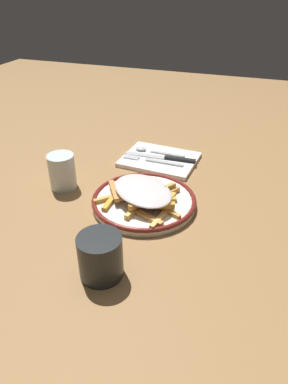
{
  "coord_description": "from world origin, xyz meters",
  "views": [
    {
      "loc": [
        -0.64,
        -0.22,
        0.47
      ],
      "look_at": [
        0.0,
        0.0,
        0.04
      ],
      "focal_mm": 32.31,
      "sensor_mm": 36.0,
      "label": 1
    }
  ],
  "objects_px": {
    "plate": "(144,201)",
    "knife": "(166,158)",
    "fork": "(153,161)",
    "water_glass": "(62,171)",
    "spoon": "(151,151)",
    "coffee_mug": "(99,255)",
    "fries_heap": "(143,193)",
    "napkin": "(160,160)"
  },
  "relations": [
    {
      "from": "fork",
      "to": "coffee_mug",
      "type": "distance_m",
      "value": 0.43
    },
    {
      "from": "fork",
      "to": "coffee_mug",
      "type": "height_order",
      "value": "coffee_mug"
    },
    {
      "from": "plate",
      "to": "fries_heap",
      "type": "xyz_separation_m",
      "value": [
        -0.01,
        -0.0,
        0.03
      ]
    },
    {
      "from": "spoon",
      "to": "water_glass",
      "type": "xyz_separation_m",
      "value": [
        -0.24,
        0.16,
        0.03
      ]
    },
    {
      "from": "fries_heap",
      "to": "fork",
      "type": "distance_m",
      "value": 0.21
    },
    {
      "from": "plate",
      "to": "napkin",
      "type": "distance_m",
      "value": 0.23
    },
    {
      "from": "plate",
      "to": "knife",
      "type": "relative_size",
      "value": 1.17
    },
    {
      "from": "spoon",
      "to": "coffee_mug",
      "type": "relative_size",
      "value": 1.42
    },
    {
      "from": "plate",
      "to": "water_glass",
      "type": "distance_m",
      "value": 0.22
    },
    {
      "from": "plate",
      "to": "fork",
      "type": "height_order",
      "value": "plate"
    },
    {
      "from": "coffee_mug",
      "to": "fries_heap",
      "type": "bearing_deg",
      "value": -1.58
    },
    {
      "from": "spoon",
      "to": "water_glass",
      "type": "distance_m",
      "value": 0.29
    },
    {
      "from": "napkin",
      "to": "fork",
      "type": "xyz_separation_m",
      "value": [
        -0.03,
        0.01,
        0.01
      ]
    },
    {
      "from": "plate",
      "to": "knife",
      "type": "height_order",
      "value": "plate"
    },
    {
      "from": "napkin",
      "to": "water_glass",
      "type": "bearing_deg",
      "value": 138.51
    },
    {
      "from": "knife",
      "to": "coffee_mug",
      "type": "distance_m",
      "value": 0.46
    },
    {
      "from": "knife",
      "to": "water_glass",
      "type": "relative_size",
      "value": 2.34
    },
    {
      "from": "coffee_mug",
      "to": "fork",
      "type": "bearing_deg",
      "value": 5.02
    },
    {
      "from": "napkin",
      "to": "plate",
      "type": "bearing_deg",
      "value": -172.39
    },
    {
      "from": "fork",
      "to": "spoon",
      "type": "bearing_deg",
      "value": 21.94
    },
    {
      "from": "napkin",
      "to": "spoon",
      "type": "bearing_deg",
      "value": 50.7
    },
    {
      "from": "fries_heap",
      "to": "spoon",
      "type": "relative_size",
      "value": 1.36
    },
    {
      "from": "fork",
      "to": "coffee_mug",
      "type": "bearing_deg",
      "value": -174.98
    },
    {
      "from": "coffee_mug",
      "to": "napkin",
      "type": "bearing_deg",
      "value": 3.2
    },
    {
      "from": "napkin",
      "to": "knife",
      "type": "bearing_deg",
      "value": -88.25
    },
    {
      "from": "plate",
      "to": "fork",
      "type": "distance_m",
      "value": 0.2
    },
    {
      "from": "knife",
      "to": "spoon",
      "type": "xyz_separation_m",
      "value": [
        0.03,
        0.05,
        0.0
      ]
    },
    {
      "from": "water_glass",
      "to": "fries_heap",
      "type": "bearing_deg",
      "value": -94.76
    },
    {
      "from": "napkin",
      "to": "knife",
      "type": "relative_size",
      "value": 0.99
    },
    {
      "from": "fries_heap",
      "to": "water_glass",
      "type": "xyz_separation_m",
      "value": [
        0.02,
        0.22,
        0.01
      ]
    },
    {
      "from": "plate",
      "to": "coffee_mug",
      "type": "relative_size",
      "value": 2.3
    },
    {
      "from": "fries_heap",
      "to": "napkin",
      "type": "relative_size",
      "value": 1.0
    },
    {
      "from": "fork",
      "to": "knife",
      "type": "height_order",
      "value": "knife"
    },
    {
      "from": "knife",
      "to": "spoon",
      "type": "height_order",
      "value": "spoon"
    },
    {
      "from": "fork",
      "to": "knife",
      "type": "xyz_separation_m",
      "value": [
        0.03,
        -0.03,
        0.0
      ]
    },
    {
      "from": "knife",
      "to": "coffee_mug",
      "type": "height_order",
      "value": "coffee_mug"
    },
    {
      "from": "fork",
      "to": "water_glass",
      "type": "relative_size",
      "value": 1.96
    },
    {
      "from": "fries_heap",
      "to": "water_glass",
      "type": "distance_m",
      "value": 0.22
    },
    {
      "from": "fries_heap",
      "to": "napkin",
      "type": "xyz_separation_m",
      "value": [
        0.23,
        0.03,
        -0.03
      ]
    },
    {
      "from": "napkin",
      "to": "water_glass",
      "type": "xyz_separation_m",
      "value": [
        -0.22,
        0.19,
        0.04
      ]
    },
    {
      "from": "knife",
      "to": "spoon",
      "type": "distance_m",
      "value": 0.06
    },
    {
      "from": "spoon",
      "to": "water_glass",
      "type": "bearing_deg",
      "value": 147.45
    }
  ]
}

